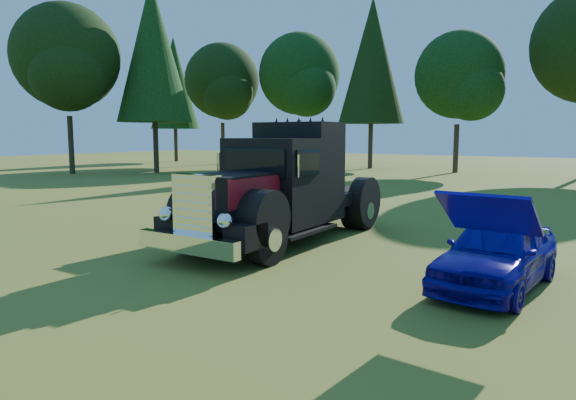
# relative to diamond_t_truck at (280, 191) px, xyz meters

# --- Properties ---
(ground) EXTENTS (120.00, 120.00, 0.00)m
(ground) POSITION_rel_diamond_t_truck_xyz_m (1.31, -2.79, -1.28)
(ground) COLOR #3F5C1B
(ground) RESTS_ON ground
(treeline) EXTENTS (72.10, 24.04, 13.84)m
(treeline) POSITION_rel_diamond_t_truck_xyz_m (-1.25, 24.61, 6.42)
(treeline) COLOR #2D2116
(treeline) RESTS_ON ground
(diamond_t_truck) EXTENTS (3.38, 7.16, 3.00)m
(diamond_t_truck) POSITION_rel_diamond_t_truck_xyz_m (0.00, 0.00, 0.00)
(diamond_t_truck) COLOR black
(diamond_t_truck) RESTS_ON ground
(hotrod_coupe) EXTENTS (1.82, 4.10, 1.89)m
(hotrod_coupe) POSITION_rel_diamond_t_truck_xyz_m (5.34, -1.19, -0.65)
(hotrod_coupe) COLOR #070E9E
(hotrod_coupe) RESTS_ON ground
(spectator_near) EXTENTS (0.57, 0.72, 1.74)m
(spectator_near) POSITION_rel_diamond_t_truck_xyz_m (-1.53, -0.40, -0.41)
(spectator_near) COLOR #20244C
(spectator_near) RESTS_ON ground
(spectator_far) EXTENTS (0.89, 1.01, 1.74)m
(spectator_far) POSITION_rel_diamond_t_truck_xyz_m (-1.61, 0.10, -0.41)
(spectator_far) COLOR #1B1E40
(spectator_far) RESTS_ON ground
(distant_teal_car) EXTENTS (2.59, 4.76, 1.49)m
(distant_teal_car) POSITION_rel_diamond_t_truck_xyz_m (-11.10, 19.47, -0.54)
(distant_teal_car) COLOR #0B3742
(distant_teal_car) RESTS_ON ground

